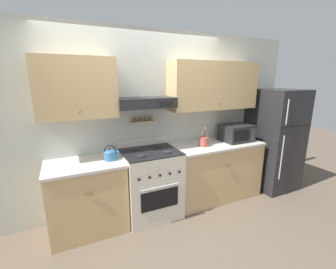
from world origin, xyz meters
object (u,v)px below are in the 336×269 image
(microwave, at_px, (236,133))
(stove_range, at_px, (151,183))
(utensil_crock, at_px, (203,141))
(tea_kettle, at_px, (110,154))
(refrigerator, at_px, (274,139))

(microwave, bearing_deg, stove_range, -179.29)
(utensil_crock, bearing_deg, tea_kettle, -180.00)
(refrigerator, height_order, microwave, refrigerator)
(refrigerator, height_order, tea_kettle, refrigerator)
(refrigerator, xyz_separation_m, utensil_crock, (-1.42, 0.06, 0.12))
(stove_range, bearing_deg, tea_kettle, 179.94)
(tea_kettle, xyz_separation_m, microwave, (2.02, 0.02, 0.06))
(tea_kettle, bearing_deg, utensil_crock, 0.00)
(refrigerator, relative_size, tea_kettle, 8.54)
(stove_range, xyz_separation_m, utensil_crock, (0.85, 0.00, 0.50))
(tea_kettle, height_order, microwave, microwave)
(stove_range, height_order, tea_kettle, tea_kettle)
(tea_kettle, xyz_separation_m, utensil_crock, (1.38, 0.00, 0.00))
(refrigerator, bearing_deg, tea_kettle, 178.72)
(stove_range, distance_m, refrigerator, 2.30)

